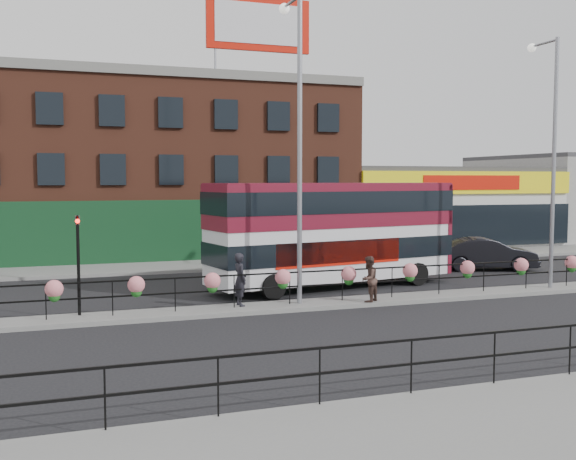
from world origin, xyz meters
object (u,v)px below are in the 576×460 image
object	(u,v)px
car	(486,254)
pedestrian_b	(369,279)
double_decker_bus	(335,224)
lamp_column_east	(550,141)
pedestrian_a	(240,279)
lamp_column_west	(297,122)

from	to	relation	value
car	pedestrian_b	size ratio (longest dim) A/B	3.16
car	double_decker_bus	bearing A→B (deg)	125.97
pedestrian_b	car	bearing A→B (deg)	177.26
car	lamp_column_east	distance (m)	8.09
pedestrian_a	lamp_column_east	size ratio (longest dim) A/B	0.18
lamp_column_west	lamp_column_east	xyz separation A→B (m)	(10.71, -0.17, -0.45)
car	pedestrian_a	size ratio (longest dim) A/B	2.81
double_decker_bus	pedestrian_a	xyz separation A→B (m)	(-4.95, -3.31, -1.60)
pedestrian_a	lamp_column_east	distance (m)	13.73
pedestrian_b	lamp_column_east	bearing A→B (deg)	147.55
pedestrian_a	car	bearing A→B (deg)	-73.19
pedestrian_a	lamp_column_east	bearing A→B (deg)	-96.14
double_decker_bus	pedestrian_b	xyz separation A→B (m)	(-0.46, -4.10, -1.70)
pedestrian_a	pedestrian_b	world-z (taller)	pedestrian_a
car	lamp_column_east	size ratio (longest dim) A/B	0.52
car	pedestrian_a	xyz separation A→B (m)	(-14.27, -5.88, 0.26)
lamp_column_west	car	bearing A→B (deg)	25.60
car	lamp_column_west	world-z (taller)	lamp_column_west
lamp_column_east	lamp_column_west	bearing A→B (deg)	179.11
pedestrian_b	lamp_column_east	world-z (taller)	lamp_column_east
car	lamp_column_west	size ratio (longest dim) A/B	0.48
pedestrian_a	lamp_column_west	bearing A→B (deg)	-94.41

